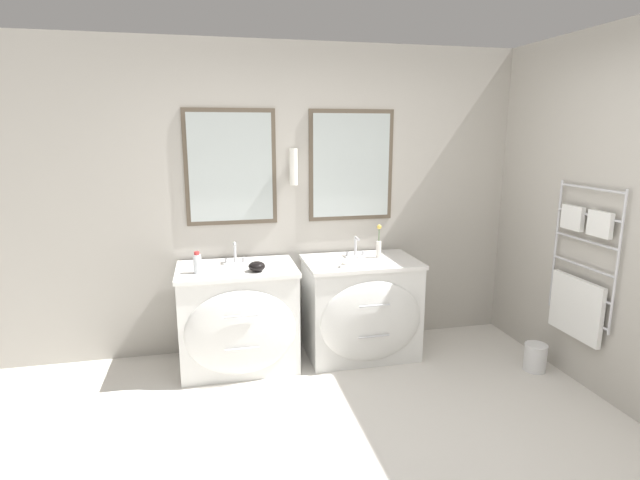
{
  "coord_description": "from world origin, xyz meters",
  "views": [
    {
      "loc": [
        -0.89,
        -2.14,
        1.88
      ],
      "look_at": [
        -0.08,
        1.44,
        1.08
      ],
      "focal_mm": 28.0,
      "sensor_mm": 36.0,
      "label": 1
    }
  ],
  "objects_px": {
    "vanity_right": "(362,308)",
    "toiletry_bottle": "(197,263)",
    "vanity_left": "(239,318)",
    "flower_vase": "(379,245)",
    "waste_bin": "(535,357)",
    "amenity_bowl": "(257,266)"
  },
  "relations": [
    {
      "from": "vanity_right",
      "to": "flower_vase",
      "type": "distance_m",
      "value": 0.55
    },
    {
      "from": "amenity_bowl",
      "to": "flower_vase",
      "type": "height_order",
      "value": "flower_vase"
    },
    {
      "from": "toiletry_bottle",
      "to": "flower_vase",
      "type": "distance_m",
      "value": 1.51
    },
    {
      "from": "toiletry_bottle",
      "to": "amenity_bowl",
      "type": "xyz_separation_m",
      "value": [
        0.44,
        -0.05,
        -0.04
      ]
    },
    {
      "from": "vanity_left",
      "to": "vanity_right",
      "type": "height_order",
      "value": "same"
    },
    {
      "from": "vanity_right",
      "to": "amenity_bowl",
      "type": "bearing_deg",
      "value": -172.8
    },
    {
      "from": "toiletry_bottle",
      "to": "vanity_left",
      "type": "bearing_deg",
      "value": 11.95
    },
    {
      "from": "amenity_bowl",
      "to": "waste_bin",
      "type": "distance_m",
      "value": 2.33
    },
    {
      "from": "vanity_left",
      "to": "vanity_right",
      "type": "bearing_deg",
      "value": 0.0
    },
    {
      "from": "vanity_right",
      "to": "toiletry_bottle",
      "type": "xyz_separation_m",
      "value": [
        -1.32,
        -0.06,
        0.49
      ]
    },
    {
      "from": "vanity_left",
      "to": "waste_bin",
      "type": "distance_m",
      "value": 2.4
    },
    {
      "from": "vanity_right",
      "to": "waste_bin",
      "type": "xyz_separation_m",
      "value": [
        1.27,
        -0.59,
        -0.3
      ]
    },
    {
      "from": "vanity_left",
      "to": "flower_vase",
      "type": "xyz_separation_m",
      "value": [
        1.2,
        0.1,
        0.52
      ]
    },
    {
      "from": "flower_vase",
      "to": "waste_bin",
      "type": "bearing_deg",
      "value": -31.91
    },
    {
      "from": "vanity_left",
      "to": "flower_vase",
      "type": "bearing_deg",
      "value": 4.71
    },
    {
      "from": "vanity_left",
      "to": "amenity_bowl",
      "type": "relative_size",
      "value": 7.2
    },
    {
      "from": "toiletry_bottle",
      "to": "amenity_bowl",
      "type": "distance_m",
      "value": 0.45
    },
    {
      "from": "vanity_left",
      "to": "amenity_bowl",
      "type": "xyz_separation_m",
      "value": [
        0.15,
        -0.11,
        0.45
      ]
    },
    {
      "from": "vanity_left",
      "to": "toiletry_bottle",
      "type": "xyz_separation_m",
      "value": [
        -0.3,
        -0.06,
        0.49
      ]
    },
    {
      "from": "toiletry_bottle",
      "to": "waste_bin",
      "type": "bearing_deg",
      "value": -11.4
    },
    {
      "from": "vanity_left",
      "to": "toiletry_bottle",
      "type": "distance_m",
      "value": 0.57
    },
    {
      "from": "vanity_left",
      "to": "waste_bin",
      "type": "xyz_separation_m",
      "value": [
        2.3,
        -0.59,
        -0.3
      ]
    }
  ]
}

